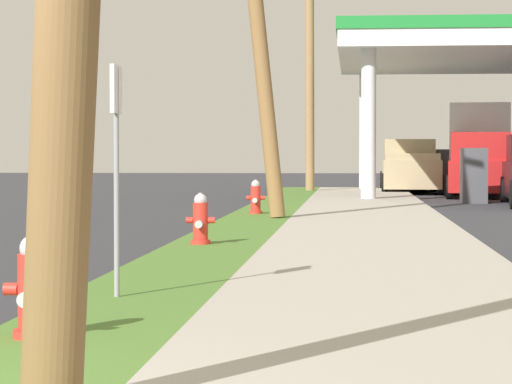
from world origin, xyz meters
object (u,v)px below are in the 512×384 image
car_white_by_near_pump (417,172)px  utility_pole_midground (255,2)px  truck_red_at_far_bay (479,152)px  fire_hydrant_third (256,199)px  truck_tan_at_forecourt (410,168)px  fire_hydrant_nearest (33,292)px  street_sign_post (116,132)px  utility_pole_background (310,51)px  fire_hydrant_second (200,222)px

car_white_by_near_pump → utility_pole_midground: bearing=-101.5°
truck_red_at_far_bay → fire_hydrant_third: bearing=-114.1°
utility_pole_midground → truck_tan_at_forecourt: bearing=77.7°
fire_hydrant_nearest → utility_pole_midground: (0.26, 15.73, 4.11)m
fire_hydrant_nearest → street_sign_post: size_ratio=0.35×
utility_pole_midground → utility_pole_background: utility_pole_background is taller
car_white_by_near_pump → truck_tan_at_forecourt: truck_tan_at_forecourt is taller
utility_pole_background → fire_hydrant_second: bearing=-91.5°
truck_red_at_far_bay → car_white_by_near_pump: bearing=105.0°
fire_hydrant_third → car_white_by_near_pump: 21.24m
fire_hydrant_third → utility_pole_background: bearing=88.0°
fire_hydrant_nearest → car_white_by_near_pump: 38.20m
fire_hydrant_nearest → truck_red_at_far_bay: bearing=78.3°
fire_hydrant_third → truck_red_at_far_bay: size_ratio=0.11×
utility_pole_midground → car_white_by_near_pump: 22.94m
utility_pole_background → utility_pole_midground: bearing=-91.5°
utility_pole_background → street_sign_post: bearing=-91.1°
fire_hydrant_third → truck_tan_at_forecourt: bearing=76.4°
fire_hydrant_second → car_white_by_near_pump: bearing=80.9°
utility_pole_background → truck_red_at_far_bay: (5.79, -1.88, -3.63)m
car_white_by_near_pump → truck_red_at_far_bay: (1.74, -6.47, 0.77)m
utility_pole_midground → street_sign_post: size_ratio=4.11×
utility_pole_background → truck_tan_at_forecourt: bearing=18.6°
utility_pole_background → truck_tan_at_forecourt: size_ratio=1.81×
fire_hydrant_third → utility_pole_midground: 4.36m
fire_hydrant_second → utility_pole_midground: utility_pole_midground is taller
fire_hydrant_nearest → truck_tan_at_forecourt: 34.80m
fire_hydrant_nearest → utility_pole_midground: size_ratio=0.09×
fire_hydrant_nearest → truck_red_at_far_bay: (6.50, 31.43, 1.04)m
fire_hydrant_third → fire_hydrant_nearest: bearing=-90.5°
fire_hydrant_second → utility_pole_background: 25.17m
fire_hydrant_third → car_white_by_near_pump: bearing=77.4°
car_white_by_near_pump → truck_tan_at_forecourt: (-0.42, -3.37, 0.19)m
utility_pole_midground → utility_pole_background: bearing=88.5°
fire_hydrant_second → utility_pole_midground: bearing=88.4°
street_sign_post → fire_hydrant_nearest: bearing=-92.6°
fire_hydrant_nearest → car_white_by_near_pump: (4.77, 37.90, 0.28)m
fire_hydrant_third → truck_tan_at_forecourt: (4.20, 17.36, 0.47)m
fire_hydrant_third → car_white_by_near_pump: (4.63, 20.73, 0.28)m
fire_hydrant_third → truck_red_at_far_bay: 15.65m
fire_hydrant_second → truck_tan_at_forecourt: bearing=80.6°
fire_hydrant_second → truck_tan_at_forecourt: (4.28, 25.94, 0.47)m
fire_hydrant_second → street_sign_post: street_sign_post is taller
utility_pole_midground → street_sign_post: utility_pole_midground is taller
car_white_by_near_pump → truck_tan_at_forecourt: bearing=-97.1°
fire_hydrant_nearest → fire_hydrant_second: 8.59m
street_sign_post → truck_red_at_far_bay: (6.39, 29.03, -0.15)m
utility_pole_background → fire_hydrant_third: bearing=-92.0°
fire_hydrant_third → utility_pole_background: utility_pole_background is taller
truck_tan_at_forecourt → fire_hydrant_second: bearing=-99.4°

